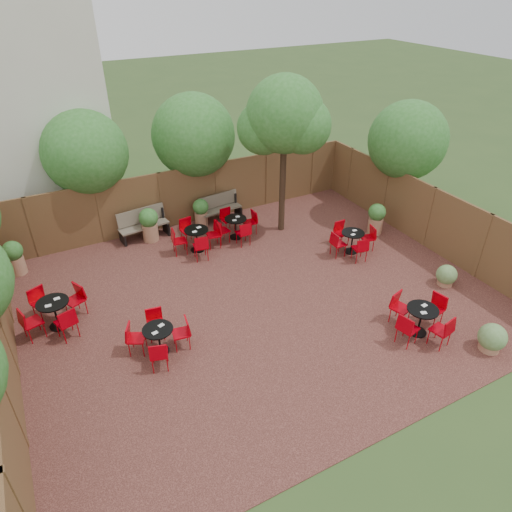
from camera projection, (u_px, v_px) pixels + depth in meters
ground at (259, 297)px, 12.43m from camera, size 80.00×80.00×0.00m
courtyard_paving at (259, 297)px, 12.42m from camera, size 12.00×10.00×0.02m
fence_back at (190, 195)px, 15.64m from camera, size 12.00×0.08×2.00m
fence_left at (5, 341)px, 9.53m from camera, size 0.08×10.00×2.00m
fence_right at (429, 217)px, 14.27m from camera, size 0.08×10.00×2.00m
neighbour_building at (15, 101)px, 14.52m from camera, size 5.00×4.00×8.00m
overhang_foliage at (172, 169)px, 13.02m from camera, size 15.62×10.52×2.78m
courtyard_tree at (285, 120)px, 13.67m from camera, size 2.56×2.46×5.04m
park_bench_left at (143, 224)px, 14.90m from camera, size 1.65×0.71×0.99m
park_bench_right at (220, 207)px, 15.99m from camera, size 1.55×0.65×0.93m
bistro_tables at (235, 274)px, 12.63m from camera, size 10.14×7.78×0.87m
planters at (189, 227)px, 14.61m from camera, size 11.34×3.73×1.12m
low_shrubs at (503, 315)px, 11.25m from camera, size 2.35×3.34×0.71m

